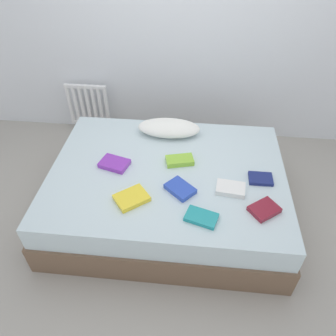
{
  "coord_description": "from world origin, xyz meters",
  "views": [
    {
      "loc": [
        0.21,
        -2.0,
        2.31
      ],
      "look_at": [
        0.0,
        0.05,
        0.48
      ],
      "focal_mm": 34.53,
      "sensor_mm": 36.0,
      "label": 1
    }
  ],
  "objects_px": {
    "textbook_yellow": "(132,198)",
    "textbook_lime": "(180,160)",
    "radiator": "(88,105)",
    "textbook_blue": "(180,189)",
    "textbook_maroon": "(264,209)",
    "textbook_white": "(231,189)",
    "textbook_navy": "(261,179)",
    "pillow": "(169,128)",
    "textbook_teal": "(201,217)",
    "textbook_purple": "(114,164)",
    "bed": "(167,191)"
  },
  "relations": [
    {
      "from": "textbook_teal",
      "to": "textbook_white",
      "type": "height_order",
      "value": "textbook_white"
    },
    {
      "from": "pillow",
      "to": "textbook_yellow",
      "type": "relative_size",
      "value": 2.46
    },
    {
      "from": "pillow",
      "to": "textbook_yellow",
      "type": "distance_m",
      "value": 0.91
    },
    {
      "from": "textbook_teal",
      "to": "textbook_lime",
      "type": "distance_m",
      "value": 0.64
    },
    {
      "from": "textbook_purple",
      "to": "textbook_white",
      "type": "relative_size",
      "value": 1.06
    },
    {
      "from": "bed",
      "to": "textbook_purple",
      "type": "distance_m",
      "value": 0.53
    },
    {
      "from": "textbook_maroon",
      "to": "textbook_white",
      "type": "xyz_separation_m",
      "value": [
        -0.24,
        0.19,
        0.0
      ]
    },
    {
      "from": "textbook_maroon",
      "to": "textbook_lime",
      "type": "bearing_deg",
      "value": 106.56
    },
    {
      "from": "textbook_purple",
      "to": "textbook_navy",
      "type": "xyz_separation_m",
      "value": [
        1.21,
        -0.06,
        -0.01
      ]
    },
    {
      "from": "textbook_yellow",
      "to": "textbook_lime",
      "type": "bearing_deg",
      "value": 16.63
    },
    {
      "from": "textbook_teal",
      "to": "textbook_maroon",
      "type": "xyz_separation_m",
      "value": [
        0.46,
        0.12,
        0.0
      ]
    },
    {
      "from": "bed",
      "to": "textbook_navy",
      "type": "distance_m",
      "value": 0.81
    },
    {
      "from": "textbook_lime",
      "to": "textbook_white",
      "type": "height_order",
      "value": "textbook_lime"
    },
    {
      "from": "textbook_yellow",
      "to": "textbook_white",
      "type": "relative_size",
      "value": 1.07
    },
    {
      "from": "textbook_lime",
      "to": "textbook_white",
      "type": "xyz_separation_m",
      "value": [
        0.42,
        -0.3,
        -0.0
      ]
    },
    {
      "from": "bed",
      "to": "textbook_maroon",
      "type": "height_order",
      "value": "textbook_maroon"
    },
    {
      "from": "radiator",
      "to": "textbook_blue",
      "type": "distance_m",
      "value": 1.86
    },
    {
      "from": "pillow",
      "to": "textbook_yellow",
      "type": "height_order",
      "value": "pillow"
    },
    {
      "from": "textbook_yellow",
      "to": "pillow",
      "type": "bearing_deg",
      "value": 39.15
    },
    {
      "from": "textbook_purple",
      "to": "textbook_lime",
      "type": "height_order",
      "value": "textbook_lime"
    },
    {
      "from": "textbook_blue",
      "to": "pillow",
      "type": "bearing_deg",
      "value": 144.17
    },
    {
      "from": "textbook_lime",
      "to": "textbook_maroon",
      "type": "bearing_deg",
      "value": -50.93
    },
    {
      "from": "radiator",
      "to": "pillow",
      "type": "height_order",
      "value": "pillow"
    },
    {
      "from": "pillow",
      "to": "textbook_maroon",
      "type": "bearing_deg",
      "value": -48.7
    },
    {
      "from": "textbook_maroon",
      "to": "textbook_navy",
      "type": "distance_m",
      "value": 0.33
    },
    {
      "from": "textbook_yellow",
      "to": "textbook_navy",
      "type": "bearing_deg",
      "value": -20.68
    },
    {
      "from": "textbook_maroon",
      "to": "textbook_lime",
      "type": "distance_m",
      "value": 0.81
    },
    {
      "from": "textbook_navy",
      "to": "bed",
      "type": "bearing_deg",
      "value": 176.94
    },
    {
      "from": "textbook_teal",
      "to": "textbook_navy",
      "type": "distance_m",
      "value": 0.65
    },
    {
      "from": "pillow",
      "to": "textbook_yellow",
      "type": "xyz_separation_m",
      "value": [
        -0.2,
        -0.88,
        -0.05
      ]
    },
    {
      "from": "textbook_yellow",
      "to": "textbook_blue",
      "type": "distance_m",
      "value": 0.38
    },
    {
      "from": "textbook_purple",
      "to": "textbook_white",
      "type": "bearing_deg",
      "value": 4.42
    },
    {
      "from": "radiator",
      "to": "textbook_maroon",
      "type": "xyz_separation_m",
      "value": [
        1.8,
        -1.57,
        0.17
      ]
    },
    {
      "from": "pillow",
      "to": "textbook_navy",
      "type": "bearing_deg",
      "value": -35.31
    },
    {
      "from": "radiator",
      "to": "textbook_navy",
      "type": "height_order",
      "value": "radiator"
    },
    {
      "from": "bed",
      "to": "textbook_navy",
      "type": "height_order",
      "value": "textbook_navy"
    },
    {
      "from": "textbook_yellow",
      "to": "textbook_lime",
      "type": "xyz_separation_m",
      "value": [
        0.33,
        0.47,
        0.0
      ]
    },
    {
      "from": "textbook_lime",
      "to": "textbook_navy",
      "type": "bearing_deg",
      "value": -27.4
    },
    {
      "from": "pillow",
      "to": "textbook_teal",
      "type": "bearing_deg",
      "value": -71.82
    },
    {
      "from": "pillow",
      "to": "textbook_blue",
      "type": "xyz_separation_m",
      "value": [
        0.16,
        -0.75,
        -0.04
      ]
    },
    {
      "from": "radiator",
      "to": "textbook_purple",
      "type": "xyz_separation_m",
      "value": [
        0.6,
        -1.18,
        0.17
      ]
    },
    {
      "from": "textbook_white",
      "to": "textbook_yellow",
      "type": "bearing_deg",
      "value": -160.29
    },
    {
      "from": "textbook_maroon",
      "to": "textbook_lime",
      "type": "xyz_separation_m",
      "value": [
        -0.66,
        0.48,
        0.0
      ]
    },
    {
      "from": "textbook_teal",
      "to": "textbook_white",
      "type": "relative_size",
      "value": 1.02
    },
    {
      "from": "radiator",
      "to": "textbook_navy",
      "type": "relative_size",
      "value": 2.72
    },
    {
      "from": "pillow",
      "to": "radiator",
      "type": "bearing_deg",
      "value": 146.3
    },
    {
      "from": "bed",
      "to": "textbook_blue",
      "type": "bearing_deg",
      "value": -61.61
    },
    {
      "from": "radiator",
      "to": "textbook_teal",
      "type": "height_order",
      "value": "radiator"
    },
    {
      "from": "bed",
      "to": "textbook_maroon",
      "type": "relative_size",
      "value": 9.79
    },
    {
      "from": "bed",
      "to": "textbook_maroon",
      "type": "bearing_deg",
      "value": -26.56
    }
  ]
}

